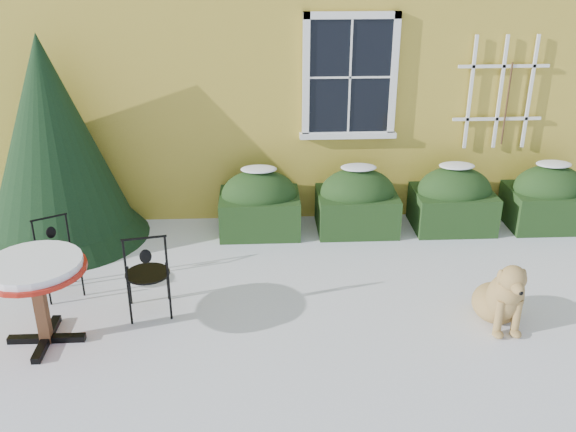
{
  "coord_description": "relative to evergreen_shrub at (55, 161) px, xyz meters",
  "views": [
    {
      "loc": [
        -0.32,
        -5.28,
        3.69
      ],
      "look_at": [
        0.0,
        1.0,
        0.9
      ],
      "focal_mm": 40.0,
      "sensor_mm": 36.0,
      "label": 1
    }
  ],
  "objects": [
    {
      "name": "ground",
      "position": [
        2.86,
        -2.51,
        -1.06
      ],
      "size": [
        80.0,
        80.0,
        0.0
      ],
      "primitive_type": "plane",
      "color": "white",
      "rests_on": "ground"
    },
    {
      "name": "hedge_row",
      "position": [
        4.51,
        0.04,
        -0.66
      ],
      "size": [
        4.95,
        0.8,
        0.91
      ],
      "color": "black",
      "rests_on": "ground"
    },
    {
      "name": "evergreen_shrub",
      "position": [
        0.0,
        0.0,
        0.0
      ],
      "size": [
        2.17,
        2.17,
        2.63
      ],
      "rotation": [
        0.0,
        0.0,
        0.02
      ],
      "color": "black",
      "rests_on": "ground"
    },
    {
      "name": "bistro_table",
      "position": [
        0.44,
        -2.4,
        -0.31
      ],
      "size": [
        0.96,
        0.96,
        0.89
      ],
      "rotation": [
        0.0,
        0.0,
        0.28
      ],
      "color": "black",
      "rests_on": "ground"
    },
    {
      "name": "patio_chair_near",
      "position": [
        1.39,
        -1.94,
        -0.57
      ],
      "size": [
        0.5,
        0.5,
        0.97
      ],
      "rotation": [
        0.0,
        0.0,
        3.33
      ],
      "color": "black",
      "rests_on": "ground"
    },
    {
      "name": "patio_chair_far",
      "position": [
        0.34,
        -1.43,
        -0.63
      ],
      "size": [
        0.52,
        0.52,
        0.86
      ],
      "rotation": [
        0.0,
        0.0,
        0.51
      ],
      "color": "black",
      "rests_on": "ground"
    },
    {
      "name": "dog",
      "position": [
        4.99,
        -2.33,
        -0.74
      ],
      "size": [
        0.52,
        0.87,
        0.78
      ],
      "rotation": [
        0.0,
        0.0,
        0.01
      ],
      "color": "tan",
      "rests_on": "ground"
    }
  ]
}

